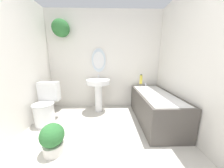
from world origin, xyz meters
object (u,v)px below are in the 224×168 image
object	(u,v)px
bathtub	(154,107)
toilet	(46,106)
pedestal_sink	(98,88)
shampoo_bottle	(141,79)
potted_plant	(53,138)

from	to	relation	value
bathtub	toilet	bearing A→B (deg)	-179.42
pedestal_sink	shampoo_bottle	xyz separation A→B (m)	(1.03, 0.09, 0.19)
toilet	shampoo_bottle	distance (m)	2.14
toilet	shampoo_bottle	bearing A→B (deg)	16.00
toilet	bathtub	xyz separation A→B (m)	(2.16, 0.02, -0.04)
bathtub	shampoo_bottle	xyz separation A→B (m)	(-0.15, 0.56, 0.46)
potted_plant	pedestal_sink	bearing A→B (deg)	68.76
pedestal_sink	potted_plant	xyz separation A→B (m)	(-0.49, -1.26, -0.35)
pedestal_sink	shampoo_bottle	world-z (taller)	shampoo_bottle
bathtub	pedestal_sink	bearing A→B (deg)	158.42
bathtub	shampoo_bottle	bearing A→B (deg)	104.93
bathtub	shampoo_bottle	world-z (taller)	shampoo_bottle
bathtub	potted_plant	size ratio (longest dim) A/B	3.49
bathtub	potted_plant	world-z (taller)	bathtub
pedestal_sink	shampoo_bottle	bearing A→B (deg)	4.94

